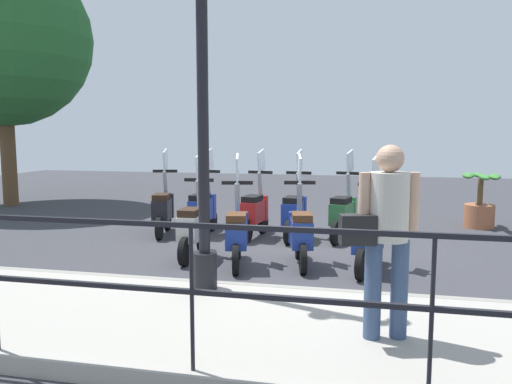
# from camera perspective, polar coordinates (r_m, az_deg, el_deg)

# --- Properties ---
(ground_plane) EXTENTS (28.00, 28.00, 0.00)m
(ground_plane) POSITION_cam_1_polar(r_m,az_deg,el_deg) (7.72, 3.34, -6.92)
(ground_plane) COLOR #38383D
(promenade_walkway) EXTENTS (2.20, 20.00, 0.15)m
(promenade_walkway) POSITION_cam_1_polar(r_m,az_deg,el_deg) (4.75, -2.83, -14.94)
(promenade_walkway) COLOR #A39E93
(promenade_walkway) RESTS_ON ground_plane
(fence_railing) EXTENTS (0.04, 16.03, 1.07)m
(fence_railing) POSITION_cam_1_polar(r_m,az_deg,el_deg) (3.54, -7.39, -8.49)
(fence_railing) COLOR black
(fence_railing) RESTS_ON promenade_walkway
(lamp_post_near) EXTENTS (0.26, 0.90, 4.10)m
(lamp_post_near) POSITION_cam_1_polar(r_m,az_deg,el_deg) (5.28, -6.08, 8.12)
(lamp_post_near) COLOR black
(lamp_post_near) RESTS_ON promenade_walkway
(pedestrian_with_bag) EXTENTS (0.41, 0.63, 1.59)m
(pedestrian_with_bag) POSITION_cam_1_polar(r_m,az_deg,el_deg) (4.15, 14.59, -3.90)
(pedestrian_with_bag) COLOR #384C70
(pedestrian_with_bag) RESTS_ON promenade_walkway
(tree_large) EXTENTS (4.27, 4.27, 6.24)m
(tree_large) POSITION_cam_1_polar(r_m,az_deg,el_deg) (14.08, -27.08, 15.36)
(tree_large) COLOR brown
(tree_large) RESTS_ON ground_plane
(potted_palm) EXTENTS (1.06, 0.66, 1.05)m
(potted_palm) POSITION_cam_1_polar(r_m,az_deg,el_deg) (10.53, 24.19, -1.34)
(potted_palm) COLOR #9E5B3D
(potted_palm) RESTS_ON ground_plane
(scooter_near_0) EXTENTS (1.22, 0.50, 1.54)m
(scooter_near_0) POSITION_cam_1_polar(r_m,az_deg,el_deg) (6.73, 12.76, -4.93)
(scooter_near_0) COLOR black
(scooter_near_0) RESTS_ON ground_plane
(scooter_near_1) EXTENTS (1.22, 0.49, 1.54)m
(scooter_near_1) POSITION_cam_1_polar(r_m,az_deg,el_deg) (6.88, 5.14, -4.51)
(scooter_near_1) COLOR black
(scooter_near_1) RESTS_ON ground_plane
(scooter_near_2) EXTENTS (1.22, 0.50, 1.54)m
(scooter_near_2) POSITION_cam_1_polar(r_m,az_deg,el_deg) (6.83, -2.21, -4.57)
(scooter_near_2) COLOR black
(scooter_near_2) RESTS_ON ground_plane
(scooter_near_3) EXTENTS (1.23, 0.44, 1.54)m
(scooter_near_3) POSITION_cam_1_polar(r_m,az_deg,el_deg) (7.30, -7.13, -3.88)
(scooter_near_3) COLOR black
(scooter_near_3) RESTS_ON ground_plane
(scooter_far_0) EXTENTS (1.21, 0.52, 1.54)m
(scooter_far_0) POSITION_cam_1_polar(r_m,az_deg,el_deg) (8.58, 9.96, -2.32)
(scooter_far_0) COLOR black
(scooter_far_0) RESTS_ON ground_plane
(scooter_far_1) EXTENTS (1.23, 0.44, 1.54)m
(scooter_far_1) POSITION_cam_1_polar(r_m,az_deg,el_deg) (8.55, 4.44, -2.27)
(scooter_far_1) COLOR black
(scooter_far_1) RESTS_ON ground_plane
(scooter_far_2) EXTENTS (1.23, 0.44, 1.54)m
(scooter_far_2) POSITION_cam_1_polar(r_m,az_deg,el_deg) (8.65, -0.11, -2.14)
(scooter_far_2) COLOR black
(scooter_far_2) RESTS_ON ground_plane
(scooter_far_3) EXTENTS (1.23, 0.44, 1.54)m
(scooter_far_3) POSITION_cam_1_polar(r_m,az_deg,el_deg) (8.90, -6.08, -1.92)
(scooter_far_3) COLOR black
(scooter_far_3) RESTS_ON ground_plane
(scooter_far_4) EXTENTS (1.22, 0.50, 1.54)m
(scooter_far_4) POSITION_cam_1_polar(r_m,az_deg,el_deg) (9.06, -10.57, -1.85)
(scooter_far_4) COLOR black
(scooter_far_4) RESTS_ON ground_plane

